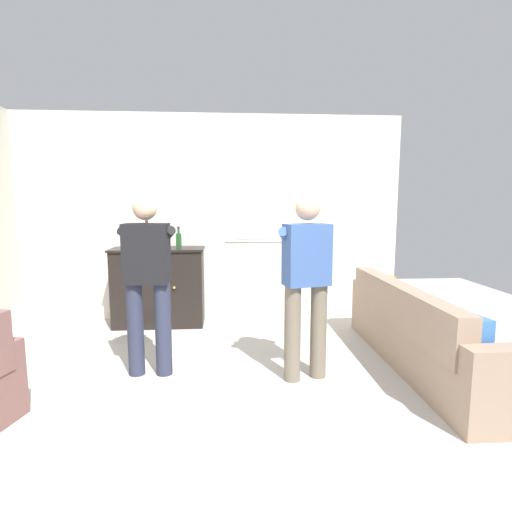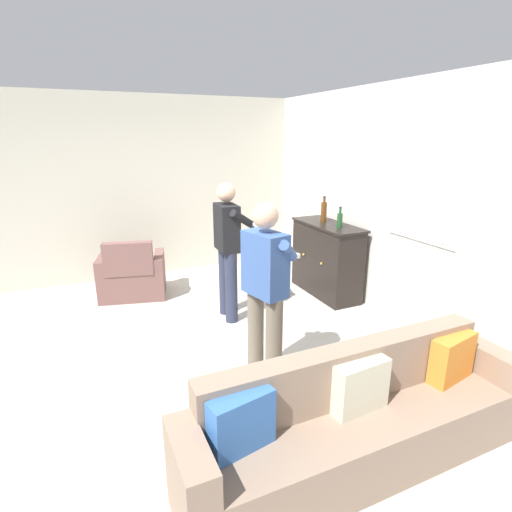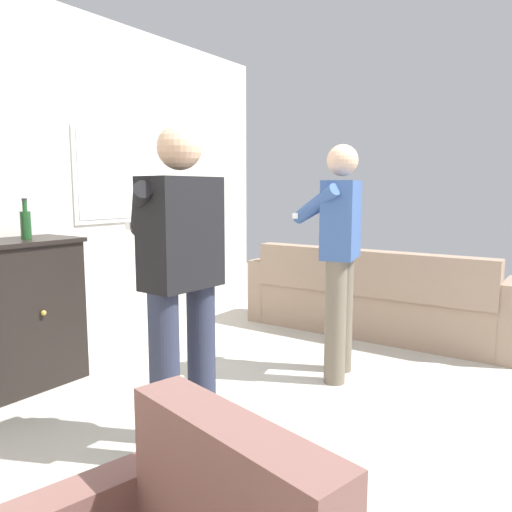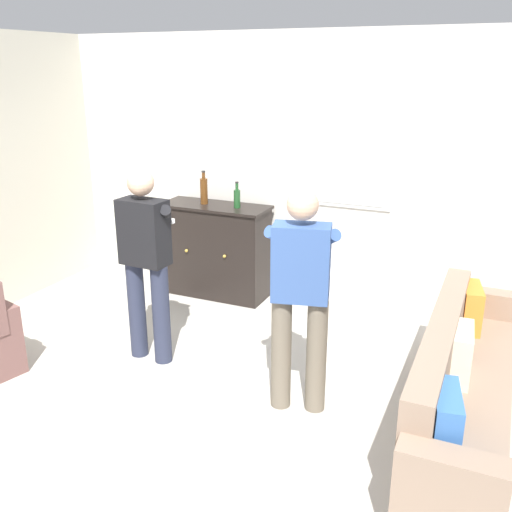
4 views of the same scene
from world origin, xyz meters
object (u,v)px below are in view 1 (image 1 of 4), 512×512
at_px(couch, 415,334).
at_px(person_standing_right, 306,279).
at_px(sideboard_cabinet, 159,287).
at_px(bottle_liquor_amber, 179,240).
at_px(person_standing_left, 148,277).
at_px(bottle_wine_green, 147,237).

distance_m(couch, person_standing_right, 1.30).
bearing_deg(person_standing_right, sideboard_cabinet, 133.00).
bearing_deg(person_standing_right, couch, 8.53).
bearing_deg(person_standing_right, bottle_liquor_amber, 127.87).
bearing_deg(bottle_liquor_amber, person_standing_left, -93.95).
distance_m(person_standing_left, person_standing_right, 1.45).
bearing_deg(bottle_liquor_amber, bottle_wine_green, 177.46).
height_order(couch, sideboard_cabinet, sideboard_cabinet).
height_order(bottle_wine_green, bottle_liquor_amber, bottle_wine_green).
height_order(bottle_wine_green, person_standing_left, person_standing_left).
xyz_separation_m(person_standing_left, person_standing_right, (1.44, -0.19, 0.00)).
bearing_deg(person_standing_left, person_standing_right, -7.52).
relative_size(sideboard_cabinet, bottle_liquor_amber, 4.29).
xyz_separation_m(sideboard_cabinet, bottle_liquor_amber, (0.28, -0.01, 0.62)).
bearing_deg(bottle_liquor_amber, couch, -32.10).
xyz_separation_m(bottle_wine_green, bottle_liquor_amber, (0.41, -0.02, -0.04)).
bearing_deg(bottle_wine_green, bottle_liquor_amber, -2.54).
xyz_separation_m(sideboard_cabinet, person_standing_right, (1.61, -1.73, 0.42)).
bearing_deg(bottle_liquor_amber, person_standing_right, -52.13).
height_order(sideboard_cabinet, bottle_liquor_amber, bottle_liquor_amber).
bearing_deg(person_standing_left, couch, -0.45).
height_order(couch, bottle_wine_green, bottle_wine_green).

